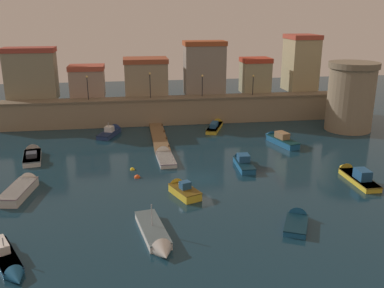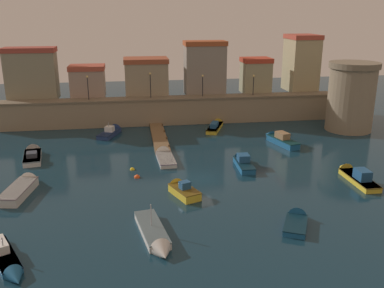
{
  "view_description": "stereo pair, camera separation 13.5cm",
  "coord_description": "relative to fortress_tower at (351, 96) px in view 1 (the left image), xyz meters",
  "views": [
    {
      "loc": [
        -6.85,
        -39.46,
        16.37
      ],
      "look_at": [
        0.0,
        5.69,
        1.97
      ],
      "focal_mm": 39.72,
      "sensor_mm": 36.0,
      "label": 1
    },
    {
      "loc": [
        -6.72,
        -39.48,
        16.37
      ],
      "look_at": [
        0.0,
        5.69,
        1.97
      ],
      "focal_mm": 39.72,
      "sensor_mm": 36.0,
      "label": 2
    }
  ],
  "objects": [
    {
      "name": "moored_boat_6",
      "position": [
        -33.37,
        2.92,
        -4.5
      ],
      "size": [
        3.7,
        6.06,
        2.46
      ],
      "rotation": [
        0.0,
        0.0,
        1.2
      ],
      "color": "navy",
      "rests_on": "ground"
    },
    {
      "name": "fortress_tower",
      "position": [
        0.0,
        0.0,
        0.0
      ],
      "size": [
        6.88,
        6.88,
        9.6
      ],
      "color": "gray",
      "rests_on": "ground"
    },
    {
      "name": "quay_lamp_0",
      "position": [
        -36.66,
        7.43,
        1.45
      ],
      "size": [
        0.32,
        0.32,
        3.48
      ],
      "color": "black",
      "rests_on": "quay_wall"
    },
    {
      "name": "mooring_buoy_1",
      "position": [
        -30.84,
        -11.65,
        -4.86
      ],
      "size": [
        0.51,
        0.51,
        0.51
      ],
      "primitive_type": "sphere",
      "color": "yellow",
      "rests_on": "ground"
    },
    {
      "name": "quay_lamp_2",
      "position": [
        -19.89,
        7.43,
        1.32
      ],
      "size": [
        0.32,
        0.32,
        3.25
      ],
      "color": "black",
      "rests_on": "quay_wall"
    },
    {
      "name": "ground_plane",
      "position": [
        -24.04,
        -15.37,
        -4.86
      ],
      "size": [
        128.92,
        128.92,
        0.0
      ],
      "primitive_type": "plane",
      "color": "#112D3D"
    },
    {
      "name": "moored_boat_4",
      "position": [
        -11.92,
        -4.66,
        -4.32
      ],
      "size": [
        3.17,
        6.77,
        1.91
      ],
      "rotation": [
        0.0,
        0.0,
        1.84
      ],
      "color": "#195689",
      "rests_on": "ground"
    },
    {
      "name": "moored_boat_9",
      "position": [
        -18.5,
        3.73,
        -4.49
      ],
      "size": [
        4.0,
        7.11,
        1.6
      ],
      "rotation": [
        0.0,
        0.0,
        1.18
      ],
      "color": "gold",
      "rests_on": "ground"
    },
    {
      "name": "quay_lamp_1",
      "position": [
        -27.67,
        7.43,
        1.6
      ],
      "size": [
        0.32,
        0.32,
        3.75
      ],
      "color": "black",
      "rests_on": "quay_wall"
    },
    {
      "name": "moored_boat_2",
      "position": [
        -27.08,
        -8.21,
        -4.6
      ],
      "size": [
        2.04,
        6.24,
        1.69
      ],
      "rotation": [
        0.0,
        0.0,
        1.62
      ],
      "color": "silver",
      "rests_on": "ground"
    },
    {
      "name": "quay_wall",
      "position": [
        -24.04,
        7.43,
        -2.85
      ],
      "size": [
        51.65,
        2.93,
        4.01
      ],
      "color": "gray",
      "rests_on": "ground"
    },
    {
      "name": "moored_boat_3",
      "position": [
        -39.39,
        -28.51,
        -4.54
      ],
      "size": [
        4.02,
        6.27,
        2.1
      ],
      "rotation": [
        0.0,
        0.0,
        -1.1
      ],
      "color": "#195689",
      "rests_on": "ground"
    },
    {
      "name": "mooring_buoy_0",
      "position": [
        -30.39,
        -13.97,
        -4.86
      ],
      "size": [
        0.62,
        0.62,
        0.62
      ],
      "primitive_type": "sphere",
      "color": "#EA4C19",
      "rests_on": "ground"
    },
    {
      "name": "quay_lamp_3",
      "position": [
        -12.03,
        7.43,
        1.21
      ],
      "size": [
        0.32,
        0.32,
        3.07
      ],
      "color": "black",
      "rests_on": "quay_wall"
    },
    {
      "name": "moored_boat_5",
      "position": [
        -17.94,
        -25.76,
        -4.6
      ],
      "size": [
        3.32,
        4.48,
        1.57
      ],
      "rotation": [
        0.0,
        0.0,
        1.11
      ],
      "color": "#195689",
      "rests_on": "ground"
    },
    {
      "name": "moored_boat_8",
      "position": [
        -8.55,
        -17.64,
        -4.43
      ],
      "size": [
        1.69,
        6.86,
        2.04
      ],
      "rotation": [
        0.0,
        0.0,
        1.57
      ],
      "color": "gold",
      "rests_on": "ground"
    },
    {
      "name": "pier_dock",
      "position": [
        -27.1,
        -0.54,
        -4.64
      ],
      "size": [
        1.88,
        13.31,
        0.7
      ],
      "color": "brown",
      "rests_on": "ground"
    },
    {
      "name": "old_town_backdrop",
      "position": [
        -23.21,
        10.9,
        2.5
      ],
      "size": [
        47.94,
        5.67,
        8.95
      ],
      "color": "gray",
      "rests_on": "ground"
    },
    {
      "name": "moored_boat_10",
      "position": [
        -41.15,
        -15.84,
        -4.41
      ],
      "size": [
        2.88,
        6.92,
        1.74
      ],
      "rotation": [
        0.0,
        0.0,
        1.41
      ],
      "color": "silver",
      "rests_on": "ground"
    },
    {
      "name": "moored_boat_1",
      "position": [
        -42.27,
        -5.74,
        -4.5
      ],
      "size": [
        2.82,
        6.64,
        1.75
      ],
      "rotation": [
        0.0,
        0.0,
        1.73
      ],
      "color": "silver",
      "rests_on": "ground"
    },
    {
      "name": "moored_boat_12",
      "position": [
        -26.39,
        -18.61,
        -4.4
      ],
      "size": [
        3.12,
        4.68,
        1.82
      ],
      "rotation": [
        0.0,
        0.0,
        1.95
      ],
      "color": "gold",
      "rests_on": "ground"
    },
    {
      "name": "moored_boat_11",
      "position": [
        -18.75,
        -11.99,
        -4.42
      ],
      "size": [
        1.69,
        5.76,
        1.78
      ],
      "rotation": [
        0.0,
        0.0,
        1.54
      ],
      "color": "#195689",
      "rests_on": "ground"
    },
    {
      "name": "moored_boat_0",
      "position": [
        -29.34,
        -26.82,
        -4.53
      ],
      "size": [
        2.75,
        7.19,
        2.86
      ],
      "rotation": [
        0.0,
        0.0,
        -1.4
      ],
      "color": "silver",
      "rests_on": "ground"
    }
  ]
}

